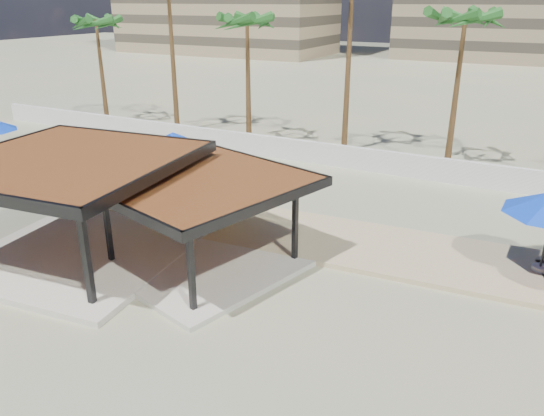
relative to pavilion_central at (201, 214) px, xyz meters
The scene contains 11 objects.
ground 4.44m from the pavilion_central, 55.41° to the right, with size 200.00×200.00×0.00m, color tan.
promenade 6.36m from the pavilion_central, 45.34° to the left, with size 44.45×7.97×0.24m.
boundary_wall 12.94m from the pavilion_central, 79.75° to the left, with size 56.00×0.30×1.20m, color silver.
pavilion_central is the anchor object (origin of this frame).
pavilion_west 4.41m from the pavilion_central, 159.67° to the right, with size 7.90×7.90×3.65m.
umbrella_b 4.34m from the pavilion_central, 121.85° to the left, with size 3.13×3.13×2.56m.
umbrella_f 8.14m from the pavilion_central, 133.64° to the left, with size 3.63×3.63×2.53m.
lounger_a 5.65m from the pavilion_central, 114.40° to the left, with size 0.82×2.07×0.76m.
palm_a 24.45m from the pavilion_central, 141.32° to the left, with size 3.00×3.00×7.77m.
palm_c 17.02m from the pavilion_central, 114.42° to the left, with size 3.00×3.00×8.07m.
palm_e 16.89m from the pavilion_central, 70.66° to the left, with size 3.00×3.00×8.42m.
Camera 1 is at (7.28, -9.93, 8.47)m, focal length 35.00 mm.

